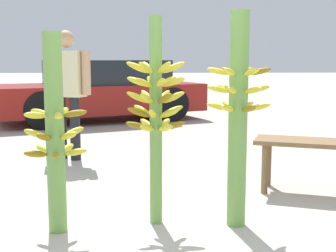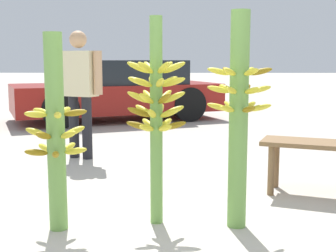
{
  "view_description": "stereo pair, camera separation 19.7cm",
  "coord_description": "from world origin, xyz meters",
  "px_view_note": "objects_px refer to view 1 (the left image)",
  "views": [
    {
      "loc": [
        0.04,
        -2.99,
        1.24
      ],
      "look_at": [
        0.17,
        0.4,
        0.76
      ],
      "focal_mm": 50.0,
      "sensor_mm": 36.0,
      "label": 1
    },
    {
      "loc": [
        0.24,
        -2.99,
        1.24
      ],
      "look_at": [
        0.17,
        0.4,
        0.76
      ],
      "focal_mm": 50.0,
      "sensor_mm": 36.0,
      "label": 2
    }
  ],
  "objects_px": {
    "parked_car": "(101,91)",
    "banana_stalk_center": "(156,111)",
    "vendor_person": "(67,84)",
    "market_bench": "(321,150)",
    "banana_stalk_right": "(238,116)",
    "banana_stalk_left": "(55,134)"
  },
  "relations": [
    {
      "from": "parked_car",
      "to": "banana_stalk_center",
      "type": "bearing_deg",
      "value": 166.57
    },
    {
      "from": "parked_car",
      "to": "banana_stalk_left",
      "type": "bearing_deg",
      "value": 159.9
    },
    {
      "from": "banana_stalk_left",
      "to": "parked_car",
      "type": "distance_m",
      "value": 6.29
    },
    {
      "from": "vendor_person",
      "to": "market_bench",
      "type": "xyz_separation_m",
      "value": [
        2.59,
        -1.63,
        -0.52
      ]
    },
    {
      "from": "banana_stalk_right",
      "to": "parked_car",
      "type": "distance_m",
      "value": 6.42
    },
    {
      "from": "banana_stalk_right",
      "to": "banana_stalk_center",
      "type": "bearing_deg",
      "value": 173.39
    },
    {
      "from": "banana_stalk_left",
      "to": "vendor_person",
      "type": "height_order",
      "value": "vendor_person"
    },
    {
      "from": "vendor_person",
      "to": "banana_stalk_right",
      "type": "bearing_deg",
      "value": -30.96
    },
    {
      "from": "vendor_person",
      "to": "parked_car",
      "type": "height_order",
      "value": "vendor_person"
    },
    {
      "from": "banana_stalk_right",
      "to": "banana_stalk_left",
      "type": "bearing_deg",
      "value": -176.45
    },
    {
      "from": "vendor_person",
      "to": "banana_stalk_center",
      "type": "bearing_deg",
      "value": -41.17
    },
    {
      "from": "banana_stalk_center",
      "to": "parked_car",
      "type": "relative_size",
      "value": 0.35
    },
    {
      "from": "banana_stalk_center",
      "to": "market_bench",
      "type": "bearing_deg",
      "value": 25.16
    },
    {
      "from": "banana_stalk_right",
      "to": "market_bench",
      "type": "distance_m",
      "value": 1.28
    },
    {
      "from": "banana_stalk_left",
      "to": "vendor_person",
      "type": "xyz_separation_m",
      "value": [
        -0.34,
        2.5,
        0.22
      ]
    },
    {
      "from": "banana_stalk_left",
      "to": "parked_car",
      "type": "bearing_deg",
      "value": 93.02
    },
    {
      "from": "banana_stalk_right",
      "to": "market_bench",
      "type": "xyz_separation_m",
      "value": [
        0.92,
        0.79,
        -0.41
      ]
    },
    {
      "from": "banana_stalk_center",
      "to": "vendor_person",
      "type": "height_order",
      "value": "vendor_person"
    },
    {
      "from": "banana_stalk_center",
      "to": "banana_stalk_left",
      "type": "bearing_deg",
      "value": -168.05
    },
    {
      "from": "parked_car",
      "to": "banana_stalk_right",
      "type": "bearing_deg",
      "value": 171.77
    },
    {
      "from": "vendor_person",
      "to": "market_bench",
      "type": "height_order",
      "value": "vendor_person"
    },
    {
      "from": "banana_stalk_left",
      "to": "banana_stalk_center",
      "type": "xyz_separation_m",
      "value": [
        0.72,
        0.15,
        0.15
      ]
    }
  ]
}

